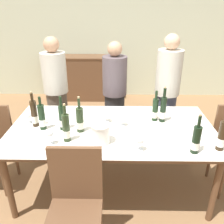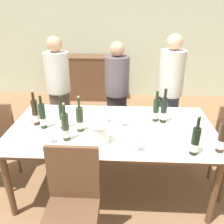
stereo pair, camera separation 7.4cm
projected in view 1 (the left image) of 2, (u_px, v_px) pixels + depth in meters
ground_plane at (112, 185)px, 2.80m from camera, size 12.00×12.00×0.00m
back_wall at (114, 31)px, 4.99m from camera, size 8.00×0.10×2.80m
sideboard_cabinet at (80, 78)px, 5.14m from camera, size 1.48×0.46×0.94m
dining_table at (112, 132)px, 2.50m from camera, size 2.13×1.12×0.77m
ice_bucket at (101, 133)px, 2.18m from camera, size 0.18×0.18×0.18m
wine_bottle_0 at (222, 136)px, 2.05m from camera, size 0.07×0.07×0.40m
wine_bottle_1 at (62, 118)px, 2.39m from camera, size 0.06×0.06×0.36m
wine_bottle_2 at (66, 128)px, 2.19m from camera, size 0.07×0.07×0.38m
wine_bottle_3 at (34, 114)px, 2.45m from camera, size 0.07×0.07×0.38m
wine_bottle_4 at (196, 140)px, 2.02m from camera, size 0.07×0.07×0.37m
wine_bottle_5 at (163, 110)px, 2.55m from camera, size 0.07×0.07×0.40m
wine_bottle_6 at (80, 120)px, 2.36m from camera, size 0.08×0.08×0.38m
wine_bottle_7 at (155, 110)px, 2.58m from camera, size 0.06×0.06×0.34m
wine_bottle_8 at (42, 118)px, 2.40m from camera, size 0.07×0.07×0.35m
wine_glass_0 at (140, 140)px, 2.06m from camera, size 0.08×0.08×0.15m
wine_glass_1 at (29, 115)px, 2.53m from camera, size 0.08×0.08×0.13m
wine_glass_2 at (106, 114)px, 2.55m from camera, size 0.09×0.09×0.15m
wine_glass_3 at (49, 134)px, 2.14m from camera, size 0.07×0.07×0.15m
wine_glass_4 at (122, 118)px, 2.48m from camera, size 0.08×0.08×0.14m
chair_near_front at (75, 200)px, 1.86m from camera, size 0.42×0.42×0.98m
person_host at (57, 95)px, 3.31m from camera, size 0.33×0.33×1.58m
person_guest_left at (115, 97)px, 3.31m from camera, size 0.33×0.33×1.52m
person_guest_right at (166, 95)px, 3.23m from camera, size 0.33×0.33×1.62m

